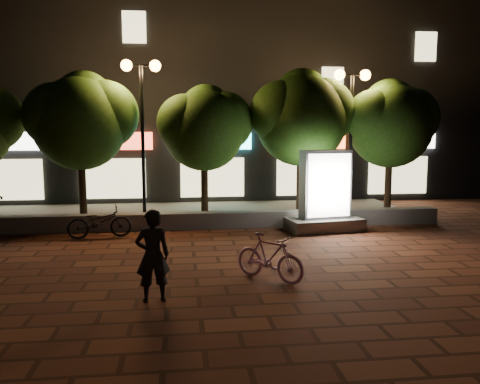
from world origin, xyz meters
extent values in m
plane|color=brown|center=(0.00, 0.00, 0.00)|extent=(80.00, 80.00, 0.00)
cube|color=slate|center=(0.00, 4.00, 0.25)|extent=(16.00, 0.45, 0.50)
cube|color=slate|center=(0.00, 6.50, 0.04)|extent=(16.00, 5.00, 0.08)
cube|color=black|center=(0.00, 13.00, 5.00)|extent=(28.00, 8.00, 10.00)
cube|color=white|center=(-7.00, 8.94, 2.60)|extent=(3.20, 0.12, 0.70)
cube|color=beige|center=(-7.00, 8.94, 1.10)|extent=(2.60, 0.10, 1.60)
cube|color=red|center=(-3.00, 8.94, 2.60)|extent=(3.20, 0.12, 0.70)
cube|color=beige|center=(-3.00, 8.94, 1.10)|extent=(2.60, 0.10, 1.60)
cube|color=#46F3F1|center=(1.00, 8.94, 2.60)|extent=(3.20, 0.12, 0.70)
cube|color=beige|center=(1.00, 8.94, 1.10)|extent=(2.60, 0.10, 1.60)
cube|color=#E55516|center=(5.00, 8.94, 2.60)|extent=(3.20, 0.12, 0.70)
cube|color=beige|center=(5.00, 8.94, 1.10)|extent=(2.60, 0.10, 1.60)
cube|color=beige|center=(9.00, 8.94, 2.60)|extent=(3.20, 0.12, 0.70)
cube|color=beige|center=(9.00, 8.94, 1.10)|extent=(2.60, 0.10, 1.60)
cube|color=beige|center=(-2.00, 8.94, 7.00)|extent=(0.90, 0.10, 1.20)
cube|color=beige|center=(6.00, 8.94, 5.00)|extent=(0.90, 0.10, 1.20)
cube|color=beige|center=(10.00, 8.94, 6.50)|extent=(0.90, 0.10, 1.20)
cylinder|color=#2F1F12|center=(-3.50, 5.40, 1.25)|extent=(0.24, 0.24, 2.34)
sphere|color=#295017|center=(-3.50, 5.40, 3.25)|extent=(3.00, 3.00, 3.00)
sphere|color=#295017|center=(-2.75, 5.60, 3.54)|extent=(2.25, 2.25, 2.25)
sphere|color=#295017|center=(-4.17, 5.25, 3.50)|extent=(2.10, 2.10, 2.10)
sphere|color=#295017|center=(-3.40, 5.75, 4.00)|extent=(1.95, 1.95, 1.95)
cylinder|color=#2F1F12|center=(0.50, 5.40, 1.18)|extent=(0.24, 0.24, 2.21)
sphere|color=#295017|center=(0.50, 5.40, 3.03)|extent=(2.70, 2.70, 2.70)
sphere|color=#295017|center=(1.17, 5.60, 3.33)|extent=(2.03, 2.03, 2.02)
sphere|color=#295017|center=(-0.11, 5.25, 3.28)|extent=(1.89, 1.89, 1.89)
sphere|color=#295017|center=(0.60, 5.75, 3.70)|extent=(1.76, 1.76, 1.76)
cylinder|color=#2F1F12|center=(3.80, 5.40, 1.30)|extent=(0.24, 0.24, 2.43)
sphere|color=#295017|center=(3.80, 5.40, 3.36)|extent=(3.10, 3.10, 3.10)
sphere|color=#295017|center=(4.58, 5.60, 3.66)|extent=(2.33, 2.33, 2.33)
sphere|color=#295017|center=(3.10, 5.25, 3.61)|extent=(2.17, 2.17, 2.17)
sphere|color=#295017|center=(3.90, 5.75, 4.14)|extent=(2.01, 2.02, 2.02)
cylinder|color=#2F1F12|center=(7.00, 5.40, 1.23)|extent=(0.24, 0.24, 2.29)
sphere|color=#295017|center=(7.00, 5.40, 3.17)|extent=(2.90, 2.90, 2.90)
sphere|color=#295017|center=(7.72, 5.60, 3.47)|extent=(2.18, 2.17, 2.17)
sphere|color=#295017|center=(6.35, 5.25, 3.42)|extent=(2.03, 2.03, 2.03)
sphere|color=#295017|center=(7.10, 5.75, 3.90)|extent=(1.89, 1.88, 1.88)
cylinder|color=black|center=(-1.50, 5.20, 2.58)|extent=(0.12, 0.12, 5.00)
cylinder|color=black|center=(-1.50, 5.20, 5.08)|extent=(0.90, 0.08, 0.08)
sphere|color=#FF9D3F|center=(-1.95, 5.20, 5.08)|extent=(0.36, 0.36, 0.36)
sphere|color=#FF9D3F|center=(-1.05, 5.20, 5.08)|extent=(0.36, 0.36, 0.36)
cylinder|color=black|center=(5.50, 5.20, 2.48)|extent=(0.12, 0.12, 4.80)
cylinder|color=black|center=(5.50, 5.20, 4.88)|extent=(0.90, 0.08, 0.08)
sphere|color=#FF9D3F|center=(5.05, 5.20, 4.88)|extent=(0.36, 0.36, 0.36)
sphere|color=#FF9D3F|center=(5.95, 5.20, 4.88)|extent=(0.36, 0.36, 0.36)
cube|color=slate|center=(4.04, 3.23, 0.19)|extent=(2.41, 1.48, 0.38)
cube|color=#4C4C51|center=(4.04, 3.23, 1.41)|extent=(1.57, 0.76, 2.07)
cube|color=white|center=(4.08, 2.96, 1.41)|extent=(1.35, 0.26, 1.88)
cube|color=white|center=(3.99, 3.50, 1.41)|extent=(1.35, 0.26, 1.88)
imported|color=#BD7FB1|center=(1.48, -1.43, 0.48)|extent=(1.47, 1.44, 0.96)
imported|color=black|center=(-0.81, -2.38, 0.84)|extent=(0.68, 0.51, 1.68)
imported|color=black|center=(-2.60, 3.00, 0.46)|extent=(1.85, 0.92, 0.93)
camera|label=1|loc=(-0.29, -10.92, 3.08)|focal=36.37mm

